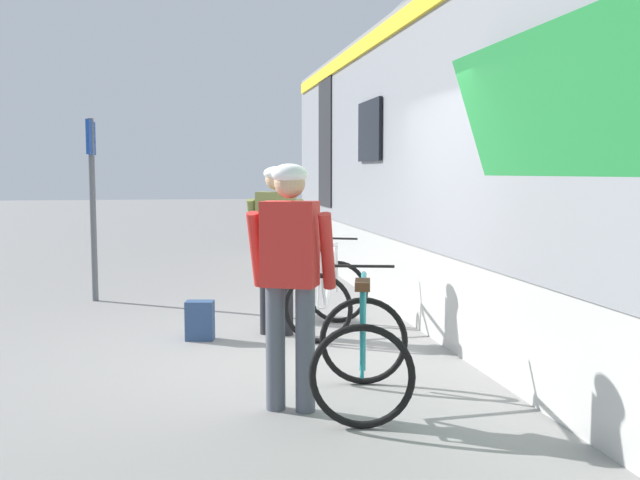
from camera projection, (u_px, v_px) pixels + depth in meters
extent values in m
plane|color=gray|center=(297.00, 354.00, 6.81)|extent=(80.00, 80.00, 0.00)
cube|color=gray|center=(599.00, 115.00, 7.01)|extent=(3.00, 17.48, 2.70)
cube|color=#B7B7B2|center=(593.00, 299.00, 7.17)|extent=(2.97, 17.48, 0.90)
cube|color=black|center=(369.00, 131.00, 9.61)|extent=(0.04, 1.10, 0.80)
cube|color=black|center=(325.00, 141.00, 12.72)|extent=(0.03, 1.10, 2.29)
cylinder|color=#232328|center=(266.00, 292.00, 7.62)|extent=(0.14, 0.14, 0.90)
cylinder|color=#232328|center=(287.00, 292.00, 7.57)|extent=(0.14, 0.14, 0.90)
cube|color=olive|center=(276.00, 221.00, 7.53)|extent=(0.44, 0.37, 0.60)
cylinder|color=olive|center=(253.00, 225.00, 7.63)|extent=(0.18, 0.27, 0.56)
cylinder|color=olive|center=(301.00, 226.00, 7.52)|extent=(0.18, 0.27, 0.56)
sphere|color=tan|center=(276.00, 179.00, 7.49)|extent=(0.22, 0.22, 0.22)
ellipsoid|color=white|center=(276.00, 173.00, 7.48)|extent=(0.34, 0.35, 0.14)
cylinder|color=#4C515B|center=(275.00, 348.00, 5.19)|extent=(0.14, 0.14, 0.90)
cylinder|color=#4C515B|center=(305.00, 349.00, 5.14)|extent=(0.14, 0.14, 0.90)
cube|color=red|center=(290.00, 244.00, 5.09)|extent=(0.44, 0.37, 0.60)
cylinder|color=red|center=(256.00, 249.00, 5.19)|extent=(0.19, 0.27, 0.56)
cylinder|color=red|center=(327.00, 251.00, 5.08)|extent=(0.19, 0.27, 0.56)
sphere|color=tan|center=(290.00, 183.00, 5.05)|extent=(0.22, 0.22, 0.22)
ellipsoid|color=white|center=(290.00, 174.00, 5.05)|extent=(0.34, 0.35, 0.14)
torus|color=black|center=(337.00, 292.00, 8.20)|extent=(0.67, 0.32, 0.71)
torus|color=black|center=(318.00, 308.00, 7.20)|extent=(0.67, 0.32, 0.71)
cylinder|color=white|center=(331.00, 274.00, 7.83)|extent=(0.29, 0.61, 0.63)
cylinder|color=white|center=(329.00, 248.00, 7.68)|extent=(0.37, 0.80, 0.04)
cylinder|color=white|center=(323.00, 280.00, 7.41)|extent=(0.14, 0.27, 0.62)
cylinder|color=white|center=(322.00, 308.00, 7.38)|extent=(0.17, 0.34, 0.08)
cylinder|color=white|center=(319.00, 280.00, 7.24)|extent=(0.08, 0.14, 0.56)
cylinder|color=white|center=(337.00, 268.00, 8.15)|extent=(0.06, 0.09, 0.55)
cylinder|color=black|center=(336.00, 238.00, 8.09)|extent=(0.45, 0.21, 0.02)
cube|color=#4C2D19|center=(320.00, 247.00, 7.23)|extent=(0.19, 0.26, 0.06)
torus|color=black|center=(364.00, 341.00, 5.81)|extent=(0.70, 0.23, 0.71)
torus|color=black|center=(362.00, 376.00, 4.79)|extent=(0.70, 0.23, 0.71)
cylinder|color=#197A7F|center=(363.00, 319.00, 5.43)|extent=(0.21, 0.63, 0.63)
cylinder|color=#197A7F|center=(363.00, 282.00, 5.28)|extent=(0.25, 0.83, 0.04)
cylinder|color=#197A7F|center=(363.00, 332.00, 5.01)|extent=(0.11, 0.28, 0.62)
cylinder|color=#197A7F|center=(362.00, 373.00, 4.97)|extent=(0.12, 0.36, 0.08)
cylinder|color=#197A7F|center=(362.00, 334.00, 4.83)|extent=(0.06, 0.14, 0.56)
cylinder|color=#197A7F|center=(364.00, 308.00, 5.76)|extent=(0.05, 0.09, 0.55)
cylinder|color=black|center=(364.00, 266.00, 5.70)|extent=(0.47, 0.14, 0.02)
cube|color=#4C2D19|center=(363.00, 285.00, 4.83)|extent=(0.16, 0.26, 0.06)
cube|color=navy|center=(200.00, 320.00, 7.37)|extent=(0.31, 0.23, 0.40)
cylinder|color=#595B60|center=(93.00, 211.00, 9.52)|extent=(0.08, 0.08, 2.40)
cube|color=#193F99|center=(91.00, 138.00, 9.43)|extent=(0.04, 0.70, 0.44)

